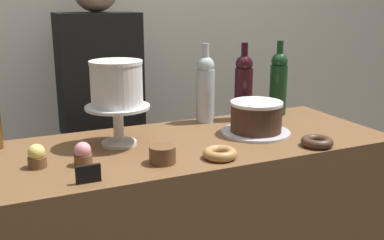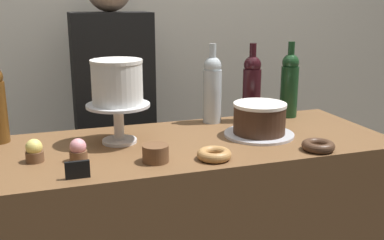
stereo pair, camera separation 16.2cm
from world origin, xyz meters
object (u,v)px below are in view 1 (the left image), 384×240
object	(u,v)px
barista_figure	(103,135)
donut_chocolate	(317,142)
wine_bottle_dark_red	(244,86)
wine_bottle_clear	(205,88)
donut_maple	(220,154)
white_layer_cake	(117,83)
wine_bottle_green	(278,82)
cupcake_lemon	(37,157)
cookie_stack	(162,155)
cupcake_strawberry	(83,154)
cake_stand_pedestal	(118,118)
price_sign_chalkboard	(88,174)
chocolate_round_cake	(256,116)

from	to	relation	value
barista_figure	donut_chocolate	bearing A→B (deg)	-56.26
donut_chocolate	barista_figure	size ratio (longest dim) A/B	0.07
wine_bottle_dark_red	donut_chocolate	size ratio (longest dim) A/B	2.91
wine_bottle_clear	donut_maple	xyz separation A→B (m)	(-0.15, -0.43, -0.13)
white_layer_cake	donut_chocolate	bearing A→B (deg)	-25.58
wine_bottle_dark_red	wine_bottle_green	bearing A→B (deg)	4.58
cupcake_lemon	cookie_stack	world-z (taller)	cupcake_lemon
donut_maple	barista_figure	distance (m)	0.85
cookie_stack	barista_figure	bearing A→B (deg)	90.79
cupcake_strawberry	wine_bottle_clear	bearing A→B (deg)	28.58
wine_bottle_green	wine_bottle_dark_red	size ratio (longest dim) A/B	1.00
cake_stand_pedestal	wine_bottle_dark_red	size ratio (longest dim) A/B	0.69
barista_figure	cookie_stack	bearing A→B (deg)	-89.21
cookie_stack	cupcake_lemon	bearing A→B (deg)	161.66
donut_chocolate	wine_bottle_dark_red	bearing A→B (deg)	96.47
cookie_stack	price_sign_chalkboard	xyz separation A→B (m)	(-0.25, -0.06, -0.00)
donut_chocolate	barista_figure	world-z (taller)	barista_figure
chocolate_round_cake	cupcake_lemon	distance (m)	0.80
donut_maple	cookie_stack	distance (m)	0.19
price_sign_chalkboard	donut_chocolate	bearing A→B (deg)	-0.01
chocolate_round_cake	wine_bottle_green	world-z (taller)	wine_bottle_green
cupcake_strawberry	cookie_stack	xyz separation A→B (m)	(0.23, -0.08, -0.01)
wine_bottle_clear	wine_bottle_dark_red	world-z (taller)	same
wine_bottle_dark_red	barista_figure	distance (m)	0.71
cake_stand_pedestal	chocolate_round_cake	size ratio (longest dim) A/B	1.13
cupcake_strawberry	price_sign_chalkboard	xyz separation A→B (m)	(-0.01, -0.15, -0.01)
cupcake_strawberry	donut_maple	xyz separation A→B (m)	(0.41, -0.12, -0.02)
chocolate_round_cake	cupcake_strawberry	size ratio (longest dim) A/B	2.66
cupcake_strawberry	cookie_stack	world-z (taller)	cupcake_strawberry
white_layer_cake	cookie_stack	distance (m)	0.31
wine_bottle_green	white_layer_cake	bearing A→B (deg)	-169.40
wine_bottle_clear	donut_chocolate	bearing A→B (deg)	-65.09
price_sign_chalkboard	barista_figure	size ratio (longest dim) A/B	0.04
wine_bottle_green	barista_figure	bearing A→B (deg)	150.32
donut_chocolate	price_sign_chalkboard	bearing A→B (deg)	179.99
cupcake_strawberry	cookie_stack	distance (m)	0.25
donut_maple	cookie_stack	xyz separation A→B (m)	(-0.18, 0.04, 0.01)
wine_bottle_dark_red	cupcake_strawberry	world-z (taller)	wine_bottle_dark_red
wine_bottle_green	chocolate_round_cake	bearing A→B (deg)	-138.37
white_layer_cake	donut_maple	world-z (taller)	white_layer_cake
white_layer_cake	price_sign_chalkboard	xyz separation A→B (m)	(-0.17, -0.30, -0.19)
wine_bottle_green	cupcake_strawberry	distance (m)	0.97
wine_bottle_dark_red	donut_maple	bearing A→B (deg)	-128.58
white_layer_cake	price_sign_chalkboard	world-z (taller)	white_layer_cake
white_layer_cake	barista_figure	xyz separation A→B (m)	(0.06, 0.54, -0.34)
white_layer_cake	donut_maple	xyz separation A→B (m)	(0.26, -0.27, -0.20)
white_layer_cake	cupcake_lemon	bearing A→B (deg)	-158.13
cupcake_strawberry	donut_chocolate	xyz separation A→B (m)	(0.78, -0.15, -0.02)
wine_bottle_clear	price_sign_chalkboard	world-z (taller)	wine_bottle_clear
chocolate_round_cake	donut_maple	distance (m)	0.32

